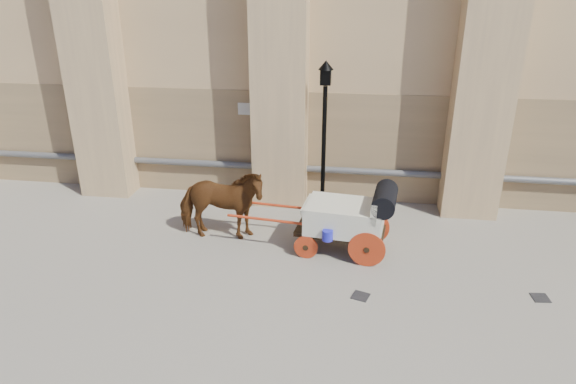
# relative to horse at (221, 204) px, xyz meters

# --- Properties ---
(ground) EXTENTS (90.00, 90.00, 0.00)m
(ground) POSITION_rel_horse_xyz_m (2.04, -1.23, -0.89)
(ground) COLOR slate
(ground) RESTS_ON ground
(horse) EXTENTS (2.16, 1.07, 1.78)m
(horse) POSITION_rel_horse_xyz_m (0.00, 0.00, 0.00)
(horse) COLOR brown
(horse) RESTS_ON ground
(carriage) EXTENTS (3.82, 1.43, 1.64)m
(carriage) POSITION_rel_horse_xyz_m (3.03, -0.19, -0.01)
(carriage) COLOR black
(carriage) RESTS_ON ground
(street_lamp) EXTENTS (0.37, 0.37, 3.96)m
(street_lamp) POSITION_rel_horse_xyz_m (2.24, 1.94, 1.23)
(street_lamp) COLOR black
(street_lamp) RESTS_ON ground
(drain_grate_near) EXTENTS (0.40, 0.40, 0.01)m
(drain_grate_near) POSITION_rel_horse_xyz_m (3.32, -1.97, -0.88)
(drain_grate_near) COLOR black
(drain_grate_near) RESTS_ON ground
(drain_grate_far) EXTENTS (0.35, 0.35, 0.01)m
(drain_grate_far) POSITION_rel_horse_xyz_m (6.82, -1.52, -0.88)
(drain_grate_far) COLOR black
(drain_grate_far) RESTS_ON ground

